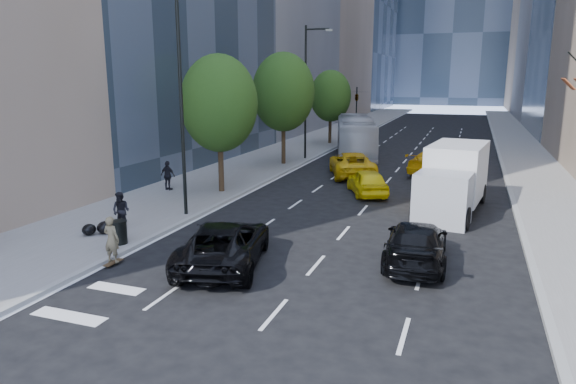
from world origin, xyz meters
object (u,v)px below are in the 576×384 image
at_px(black_sedan_lincoln, 224,243).
at_px(black_sedan_mercedes, 416,243).
at_px(skateboarder, 112,243).
at_px(trash_can, 119,233).
at_px(box_truck, 453,179).
at_px(city_bus, 355,136).

height_order(black_sedan_lincoln, black_sedan_mercedes, black_sedan_lincoln).
bearing_deg(skateboarder, trash_can, -58.15).
height_order(skateboarder, black_sedan_lincoln, skateboarder).
bearing_deg(black_sedan_lincoln, skateboarder, 6.61).
height_order(box_truck, trash_can, box_truck).
distance_m(skateboarder, black_sedan_mercedes, 10.49).
xyz_separation_m(black_sedan_mercedes, trash_can, (-10.80, -2.06, -0.15)).
distance_m(black_sedan_mercedes, box_truck, 7.91).
height_order(black_sedan_lincoln, city_bus, city_bus).
relative_size(skateboarder, trash_can, 1.89).
bearing_deg(city_bus, black_sedan_lincoln, -102.09).
bearing_deg(city_bus, box_truck, -77.33).
bearing_deg(box_truck, black_sedan_lincoln, -117.26).
xyz_separation_m(city_bus, box_truck, (8.26, -15.95, -0.02)).
bearing_deg(skateboarder, city_bus, -93.91).
bearing_deg(black_sedan_lincoln, box_truck, -138.78).
xyz_separation_m(skateboarder, city_bus, (2.40, 27.51, 0.83)).
xyz_separation_m(box_truck, trash_can, (-11.66, -9.87, -1.04)).
bearing_deg(black_sedan_lincoln, black_sedan_mercedes, -173.01).
bearing_deg(city_bus, skateboarder, -109.70).
height_order(black_sedan_lincoln, box_truck, box_truck).
xyz_separation_m(black_sedan_mercedes, city_bus, (-7.40, 23.76, 0.92)).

